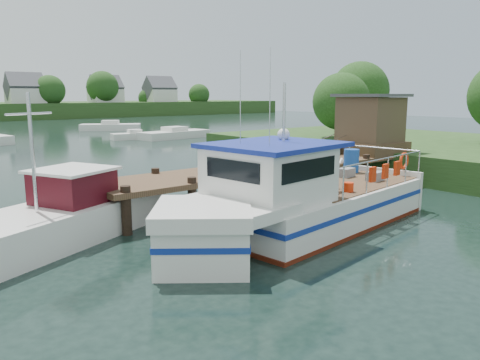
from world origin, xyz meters
TOP-DOWN VIEW (x-y plane):
  - ground_plane at (0.00, 0.00)m, footprint 160.00×160.00m
  - near_shore at (16.88, -0.73)m, footprint 16.00×30.00m
  - dock at (6.51, 0.01)m, footprint 16.60×3.00m
  - lobster_boat at (-1.09, -4.59)m, footprint 11.98×4.71m
  - work_boat at (-7.65, -0.68)m, footprint 8.30×5.39m
  - moored_far at (12.79, 41.50)m, footprint 7.58×5.85m
  - moored_b at (9.56, 28.39)m, footprint 4.75×2.34m
  - moored_c at (13.28, 26.81)m, footprint 7.87×3.52m

SIDE VIEW (x-z plane):
  - ground_plane at x=0.00m, z-range 0.00..0.00m
  - moored_b at x=9.56m, z-range -0.13..0.87m
  - moored_c at x=13.28m, z-range -0.16..1.05m
  - moored_far at x=12.79m, z-range -0.16..1.08m
  - work_boat at x=-7.65m, z-range -1.54..2.97m
  - lobster_boat at x=-1.09m, z-range -1.81..3.88m
  - near_shore at x=16.88m, z-range -1.83..5.93m
  - dock at x=6.51m, z-range -0.15..4.63m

